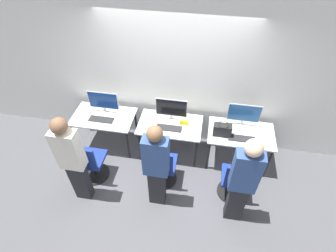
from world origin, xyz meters
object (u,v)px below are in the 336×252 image
at_px(keyboard_right, 242,139).
at_px(office_chair_center, 162,168).
at_px(monitor_right, 244,114).
at_px(handbag, 222,130).
at_px(office_chair_right, 235,182).
at_px(mouse_left, 116,122).
at_px(person_right, 243,181).
at_px(keyboard_center, 169,128).
at_px(office_chair_left, 91,164).
at_px(mouse_center, 186,130).
at_px(keyboard_left, 101,119).
at_px(person_left, 72,159).
at_px(mouse_right, 259,141).
at_px(person_center, 156,165).
at_px(monitor_left, 103,101).
at_px(monitor_center, 171,109).

bearing_deg(keyboard_right, office_chair_center, -155.50).
height_order(office_chair_center, monitor_right, monitor_right).
bearing_deg(handbag, office_chair_right, -67.75).
distance_m(mouse_left, person_right, 2.39).
bearing_deg(keyboard_center, person_right, -41.35).
distance_m(office_chair_left, handbag, 2.29).
height_order(mouse_center, office_chair_right, office_chair_right).
bearing_deg(keyboard_left, mouse_center, -0.71).
bearing_deg(person_left, person_right, 1.17).
height_order(mouse_left, keyboard_right, mouse_left).
distance_m(keyboard_left, mouse_right, 2.76).
relative_size(person_center, monitor_right, 3.02).
bearing_deg(monitor_left, keyboard_center, -10.62).
height_order(keyboard_left, keyboard_center, same).
bearing_deg(monitor_left, person_left, -89.69).
xyz_separation_m(monitor_right, mouse_right, (0.28, -0.37, -0.23)).
height_order(keyboard_center, mouse_center, mouse_center).
distance_m(keyboard_center, mouse_right, 1.52).
xyz_separation_m(person_left, keyboard_center, (1.23, 1.09, -0.22)).
height_order(keyboard_center, handbag, handbag).
bearing_deg(office_chair_center, keyboard_center, 89.48).
bearing_deg(monitor_center, office_chair_right, -37.84).
relative_size(mouse_center, office_chair_right, 0.10).
relative_size(mouse_center, person_right, 0.05).
bearing_deg(handbag, keyboard_right, -7.66).
bearing_deg(mouse_center, office_chair_left, -154.74).
bearing_deg(person_right, office_chair_left, 172.49).
height_order(office_chair_right, person_right, person_right).
bearing_deg(office_chair_center, keyboard_right, 24.50).
bearing_deg(person_center, keyboard_right, 36.60).
height_order(keyboard_right, mouse_right, mouse_right).
bearing_deg(monitor_left, keyboard_left, -90.00).
distance_m(keyboard_center, office_chair_right, 1.41).
xyz_separation_m(mouse_center, keyboard_right, (0.94, -0.03, -0.01)).
bearing_deg(keyboard_right, mouse_center, 178.27).
bearing_deg(monitor_center, mouse_right, -10.82).
relative_size(mouse_left, keyboard_right, 0.20).
xyz_separation_m(keyboard_center, handbag, (0.90, 0.00, 0.11)).
height_order(mouse_left, person_right, person_right).
relative_size(monitor_left, person_center, 0.33).
height_order(office_chair_left, handbag, handbag).
bearing_deg(mouse_left, mouse_right, -0.82).
relative_size(monitor_right, person_right, 0.32).
relative_size(office_chair_right, handbag, 3.04).
height_order(mouse_center, keyboard_right, mouse_center).
relative_size(keyboard_center, keyboard_right, 1.00).
relative_size(mouse_center, monitor_right, 0.16).
relative_size(keyboard_center, person_center, 0.27).
distance_m(person_center, keyboard_right, 1.58).
bearing_deg(office_chair_left, office_chair_right, 1.18).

